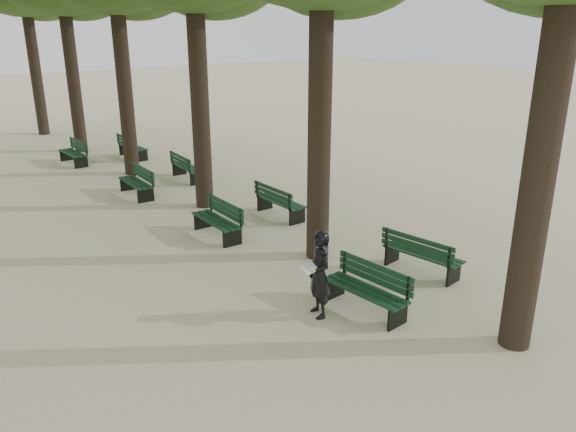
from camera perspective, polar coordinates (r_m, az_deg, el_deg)
ground at (r=10.51m, az=8.12°, el=-11.04°), size 120.00×120.00×0.00m
bench_left_0 at (r=10.88m, az=7.81°, el=-8.30°), size 0.63×1.82×0.92m
bench_left_1 at (r=14.52m, az=-7.24°, el=-1.10°), size 0.70×1.84×0.92m
bench_left_2 at (r=18.46m, az=-15.15°, el=2.78°), size 0.73×1.84×0.92m
bench_left_3 at (r=23.48m, az=-20.97°, el=5.59°), size 0.57×1.80×0.92m
bench_right_0 at (r=12.71m, az=13.44°, el=-4.49°), size 0.73×1.84×0.92m
bench_right_1 at (r=15.92m, az=-0.77°, el=0.88°), size 0.67×1.83×0.92m
bench_right_2 at (r=20.03m, az=-10.12°, el=4.41°), size 0.78×1.86×0.92m
bench_right_3 at (r=23.86m, az=-15.46°, el=6.36°), size 0.60×1.81×0.92m
man_with_map at (r=10.41m, az=3.19°, el=-5.92°), size 0.70×0.75×1.69m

